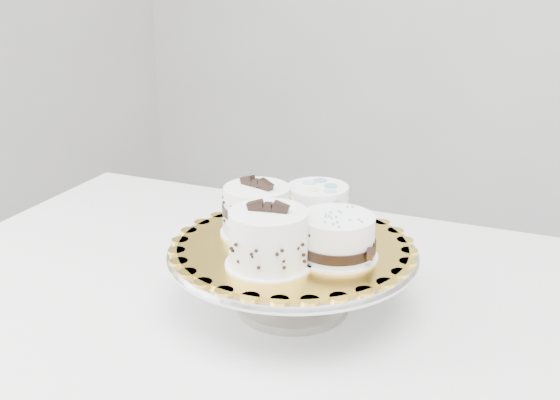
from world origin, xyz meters
The scene contains 7 objects.
table centered at (-0.04, 0.12, 0.67)m, with size 1.35×1.01×0.75m.
cake_stand centered at (-0.02, 0.11, 0.82)m, with size 0.35×0.35×0.10m.
cake_board centered at (-0.02, 0.11, 0.85)m, with size 0.33×0.33×0.00m, color gold.
cake_swirl centered at (-0.01, 0.04, 0.89)m, with size 0.13×0.13×0.09m.
cake_banded centered at (-0.09, 0.12, 0.88)m, with size 0.11×0.11×0.09m.
cake_dots centered at (-0.02, 0.18, 0.88)m, with size 0.12×0.12×0.07m.
cake_ribbon centered at (0.05, 0.11, 0.88)m, with size 0.13×0.13×0.06m.
Camera 1 is at (0.45, -0.67, 1.25)m, focal length 45.00 mm.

